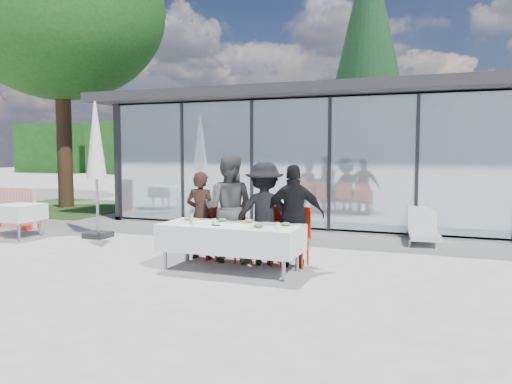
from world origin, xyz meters
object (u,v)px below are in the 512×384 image
Objects in this scene: diner_chair_a at (204,228)px; spare_table_left at (19,213)px; market_umbrella at (96,149)px; diner_chair_d at (296,233)px; diner_a at (201,215)px; plate_extra at (258,227)px; diner_b at (229,208)px; lounger at (424,230)px; plate_a at (189,219)px; plate_b at (222,221)px; deciduous_tree at (60,13)px; plate_c at (249,222)px; conifer_tree at (368,48)px; dining_table at (231,237)px; juice_bottle at (191,220)px; diner_d at (294,216)px; plate_d at (286,225)px; folded_eyeglasses at (216,225)px; diner_chair_b at (232,229)px; diner_c at (264,214)px; diner_chair_c at (267,232)px.

diner_chair_a is 4.81m from spare_table_left.
diner_chair_d is at bearing -11.73° from market_umbrella.
diner_a is 5.51× the size of plate_extra.
diner_b is 1.33× the size of lounger.
plate_b is (0.60, 0.05, 0.00)m from plate_a.
plate_extra reaches higher than spare_table_left.
deciduous_tree reaches higher than diner_chair_a.
plate_c is 0.03× the size of conifer_tree.
conifer_tree is at bearing 89.55° from dining_table.
diner_chair_d reaches higher than juice_bottle.
diner_d is 0.55m from plate_d.
diner_d is 13.63m from conifer_tree.
diner_chair_d is 1.43m from folded_eyeglasses.
diner_chair_b is 0.75m from diner_c.
diner_chair_d is 1.82m from plate_a.
diner_chair_c reaches higher than lounger.
diner_b is 6.56× the size of plate_d.
diner_chair_b is 0.81m from plate_c.
diner_c reaches higher than plate_a.
diner_chair_a is 3.45× the size of plate_b.
diner_c is (0.34, 0.63, 0.33)m from dining_table.
diner_d is 1.33m from folded_eyeglasses.
spare_table_left is at bearing 167.53° from plate_extra.
diner_a reaches higher than dining_table.
diner_c reaches higher than diner_chair_b.
dining_table is 1.15m from diner_chair_d.
diner_chair_c is at bearing 180.00° from diner_chair_d.
plate_b is at bearing -42.69° from diner_chair_a.
diner_c is at bearing -15.85° from diner_d.
plate_a and plate_extra have the same top height.
plate_extra is at bearing 54.25° from diner_d.
plate_c is at bearing -89.43° from conifer_tree.
juice_bottle is (-1.48, -0.30, 0.05)m from plate_d.
diner_chair_a is 0.68m from plate_a.
plate_a and plate_c have the same top height.
diner_d reaches higher than plate_extra.
diner_a is at bearing -19.77° from market_umbrella.
plate_d is 4.18m from lounger.
diner_chair_c is 1.35m from plate_a.
spare_table_left is (-5.42, 0.98, -0.22)m from plate_b.
juice_bottle is 0.44m from folded_eyeglasses.
deciduous_tree is at bearing 145.66° from plate_extra.
diner_a is 1.60× the size of diner_chair_d.
plate_d is 0.20× the size of lounger.
plate_a is at bearing 4.66° from diner_c.
diner_b reaches higher than diner_chair_c.
conifer_tree reaches higher than spare_table_left.
diner_c is 0.16× the size of conifer_tree.
plate_b is at bearing 143.38° from diner_a.
diner_chair_b is at bearing -4.26° from spare_table_left.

